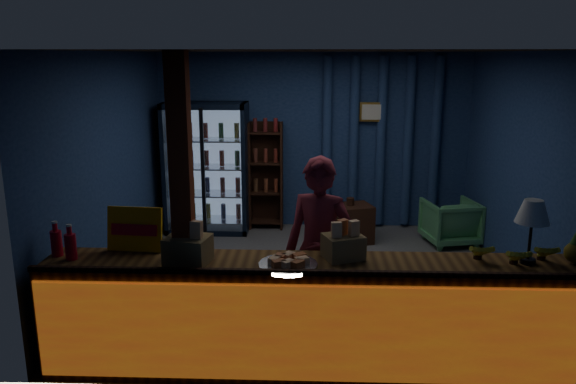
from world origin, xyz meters
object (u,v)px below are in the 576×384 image
Objects in this scene: shopkeeper at (319,252)px; table_lamp at (533,214)px; pastry_tray at (288,263)px; green_chair at (450,222)px.

table_lamp is at bearing 2.85° from shopkeeper.
green_chair is at bearing 57.98° from pastry_tray.
pastry_tray is (-0.25, -0.60, 0.12)m from shopkeeper.
shopkeeper is at bearing 44.69° from green_chair.
table_lamp is (-0.21, -3.24, 1.05)m from green_chair.
shopkeeper is 3.65× the size of pastry_tray.
green_chair is 4.05m from pastry_tray.
green_chair is 1.31× the size of table_lamp.
table_lamp is (1.90, 0.14, 0.38)m from pastry_tray.
shopkeeper is at bearing 164.32° from table_lamp.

